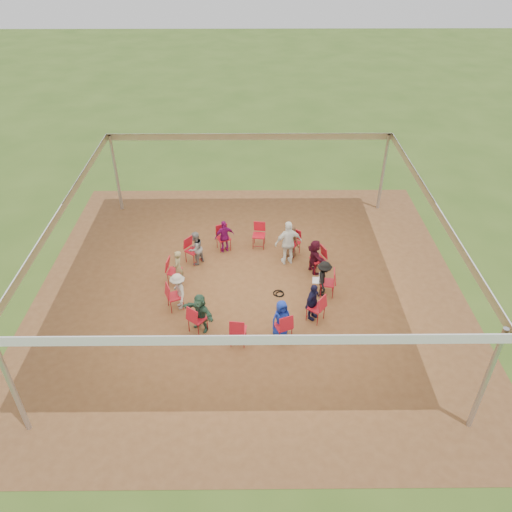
{
  "coord_description": "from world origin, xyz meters",
  "views": [
    {
      "loc": [
        0.09,
        -12.04,
        9.7
      ],
      "look_at": [
        0.19,
        0.3,
        1.02
      ],
      "focal_mm": 35.0,
      "sensor_mm": 36.0,
      "label": 1
    }
  ],
  "objects_px": {
    "chair_4": "(224,238)",
    "chair_7": "(175,296)",
    "chair_10": "(283,326)",
    "person_seated_6": "(178,291)",
    "chair_9": "(238,330)",
    "chair_11": "(316,308)",
    "cable_coil": "(279,294)",
    "chair_6": "(175,271)",
    "laptop": "(318,279)",
    "person_seated_5": "(178,268)",
    "chair_8": "(198,319)",
    "person_seated_2": "(291,241)",
    "standing_person": "(288,243)",
    "chair_3": "(259,236)",
    "person_seated_3": "(225,236)",
    "person_seated_1": "(315,257)",
    "person_seated_9": "(313,302)",
    "chair_1": "(318,260)",
    "chair_5": "(193,251)",
    "person_seated_7": "(200,312)",
    "chair_2": "(292,243)",
    "person_seated_4": "(196,248)",
    "person_seated_0": "(324,279)",
    "person_seated_8": "(281,319)"
  },
  "relations": [
    {
      "from": "chair_3",
      "to": "person_seated_0",
      "type": "height_order",
      "value": "person_seated_0"
    },
    {
      "from": "chair_6",
      "to": "chair_11",
      "type": "relative_size",
      "value": 1.0
    },
    {
      "from": "chair_11",
      "to": "laptop",
      "type": "height_order",
      "value": "chair_11"
    },
    {
      "from": "chair_10",
      "to": "person_seated_2",
      "type": "relative_size",
      "value": 0.76
    },
    {
      "from": "person_seated_7",
      "to": "person_seated_9",
      "type": "xyz_separation_m",
      "value": [
        3.12,
        0.41,
        0.0
      ]
    },
    {
      "from": "chair_10",
      "to": "person_seated_6",
      "type": "distance_m",
      "value": 3.24
    },
    {
      "from": "chair_2",
      "to": "person_seated_6",
      "type": "bearing_deg",
      "value": 75.4
    },
    {
      "from": "chair_9",
      "to": "laptop",
      "type": "xyz_separation_m",
      "value": [
        2.35,
        2.06,
        0.12
      ]
    },
    {
      "from": "chair_10",
      "to": "person_seated_6",
      "type": "height_order",
      "value": "person_seated_6"
    },
    {
      "from": "chair_3",
      "to": "person_seated_3",
      "type": "bearing_deg",
      "value": 20.59
    },
    {
      "from": "cable_coil",
      "to": "person_seated_9",
      "type": "bearing_deg",
      "value": -50.71
    },
    {
      "from": "chair_7",
      "to": "person_seated_1",
      "type": "bearing_deg",
      "value": 90.0
    },
    {
      "from": "chair_1",
      "to": "standing_person",
      "type": "bearing_deg",
      "value": 40.81
    },
    {
      "from": "person_seated_9",
      "to": "chair_4",
      "type": "bearing_deg",
      "value": 74.6
    },
    {
      "from": "chair_6",
      "to": "person_seated_1",
      "type": "relative_size",
      "value": 0.76
    },
    {
      "from": "person_seated_5",
      "to": "chair_8",
      "type": "bearing_deg",
      "value": 27.4
    },
    {
      "from": "cable_coil",
      "to": "laptop",
      "type": "relative_size",
      "value": 1.01
    },
    {
      "from": "person_seated_3",
      "to": "chair_10",
      "type": "bearing_deg",
      "value": 90.0
    },
    {
      "from": "person_seated_3",
      "to": "person_seated_4",
      "type": "relative_size",
      "value": 1.0
    },
    {
      "from": "chair_11",
      "to": "chair_1",
      "type": "bearing_deg",
      "value": 30.0
    },
    {
      "from": "person_seated_1",
      "to": "person_seated_4",
      "type": "bearing_deg",
      "value": 60.0
    },
    {
      "from": "chair_5",
      "to": "person_seated_3",
      "type": "relative_size",
      "value": 0.76
    },
    {
      "from": "chair_4",
      "to": "person_seated_3",
      "type": "xyz_separation_m",
      "value": [
        0.05,
        -0.11,
        0.15
      ]
    },
    {
      "from": "chair_7",
      "to": "person_seated_8",
      "type": "distance_m",
      "value": 3.24
    },
    {
      "from": "chair_10",
      "to": "person_seated_5",
      "type": "bearing_deg",
      "value": 119.13
    },
    {
      "from": "chair_6",
      "to": "person_seated_0",
      "type": "xyz_separation_m",
      "value": [
        4.53,
        -0.6,
        0.15
      ]
    },
    {
      "from": "chair_6",
      "to": "person_seated_2",
      "type": "height_order",
      "value": "person_seated_2"
    },
    {
      "from": "person_seated_0",
      "to": "chair_5",
      "type": "bearing_deg",
      "value": 74.6
    },
    {
      "from": "chair_5",
      "to": "person_seated_7",
      "type": "distance_m",
      "value": 3.24
    },
    {
      "from": "standing_person",
      "to": "chair_7",
      "type": "bearing_deg",
      "value": 18.94
    },
    {
      "from": "chair_10",
      "to": "person_seated_7",
      "type": "distance_m",
      "value": 2.29
    },
    {
      "from": "chair_5",
      "to": "person_seated_6",
      "type": "relative_size",
      "value": 0.76
    },
    {
      "from": "chair_4",
      "to": "cable_coil",
      "type": "bearing_deg",
      "value": 103.59
    },
    {
      "from": "chair_7",
      "to": "person_seated_2",
      "type": "xyz_separation_m",
      "value": [
        3.52,
        2.66,
        0.15
      ]
    },
    {
      "from": "chair_9",
      "to": "person_seated_0",
      "type": "bearing_deg",
      "value": 46.5
    },
    {
      "from": "chair_6",
      "to": "chair_10",
      "type": "bearing_deg",
      "value": 60.0
    },
    {
      "from": "chair_1",
      "to": "person_seated_5",
      "type": "xyz_separation_m",
      "value": [
        -4.38,
        -0.61,
        0.15
      ]
    },
    {
      "from": "chair_3",
      "to": "chair_7",
      "type": "bearing_deg",
      "value": 60.0
    },
    {
      "from": "person_seated_3",
      "to": "person_seated_5",
      "type": "distance_m",
      "value": 2.23
    },
    {
      "from": "cable_coil",
      "to": "chair_5",
      "type": "bearing_deg",
      "value": 148.1
    },
    {
      "from": "laptop",
      "to": "cable_coil",
      "type": "bearing_deg",
      "value": 98.17
    },
    {
      "from": "laptop",
      "to": "person_seated_5",
      "type": "bearing_deg",
      "value": 90.0
    },
    {
      "from": "chair_4",
      "to": "chair_9",
      "type": "height_order",
      "value": "same"
    },
    {
      "from": "chair_11",
      "to": "cable_coil",
      "type": "relative_size",
      "value": 2.55
    },
    {
      "from": "chair_3",
      "to": "chair_2",
      "type": "bearing_deg",
      "value": 165.0
    },
    {
      "from": "chair_4",
      "to": "chair_7",
      "type": "bearing_deg",
      "value": 45.0
    },
    {
      "from": "chair_6",
      "to": "laptop",
      "type": "distance_m",
      "value": 4.41
    },
    {
      "from": "chair_7",
      "to": "standing_person",
      "type": "relative_size",
      "value": 0.58
    },
    {
      "from": "chair_3",
      "to": "person_seated_9",
      "type": "xyz_separation_m",
      "value": [
        1.46,
        -3.68,
        0.15
      ]
    },
    {
      "from": "chair_1",
      "to": "person_seated_6",
      "type": "xyz_separation_m",
      "value": [
        -4.23,
        -1.75,
        0.15
      ]
    }
  ]
}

